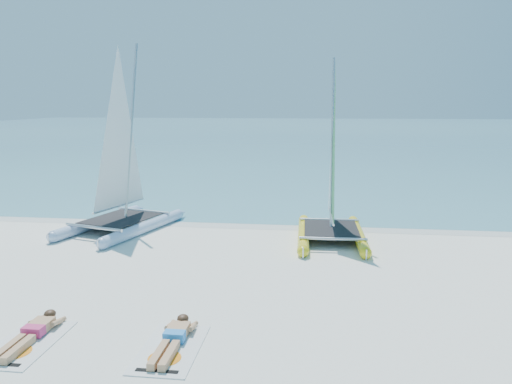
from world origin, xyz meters
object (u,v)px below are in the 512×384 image
towel_a (27,343)px  towel_b (171,349)px  catamaran_yellow (332,180)px  sunbather_b (174,338)px  catamaran_blue (121,173)px  sunbather_a (32,332)px

towel_a → towel_b: 2.60m
catamaran_yellow → sunbather_b: (-2.90, -7.64, -1.70)m
catamaran_blue → towel_a: (1.39, -7.95, -1.89)m
sunbather_b → towel_a: bearing=-173.3°
sunbather_b → sunbather_a: bearing=-177.5°
towel_b → sunbather_b: sunbather_b is taller
catamaran_blue → sunbather_b: (3.99, -7.64, -1.78)m
catamaran_yellow → towel_a: bearing=-126.1°
sunbather_a → sunbather_b: 2.60m
catamaran_blue → sunbather_b: bearing=-46.6°
towel_a → sunbather_a: (0.00, 0.19, 0.11)m
catamaran_blue → catamaran_yellow: bearing=15.8°
catamaran_blue → sunbather_a: (1.39, -7.76, -1.78)m
catamaran_blue → catamaran_yellow: size_ratio=1.10×
catamaran_blue → sunbather_a: 8.08m
catamaran_blue → sunbather_b: catamaran_blue is taller
sunbather_a → sunbather_b: size_ratio=1.00×
catamaran_yellow → towel_a: (-5.49, -7.94, -1.81)m
towel_a → sunbather_b: size_ratio=1.07×
catamaran_yellow → sunbather_b: 8.34m
towel_b → catamaran_blue: bearing=117.0°
catamaran_blue → sunbather_b: 8.80m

